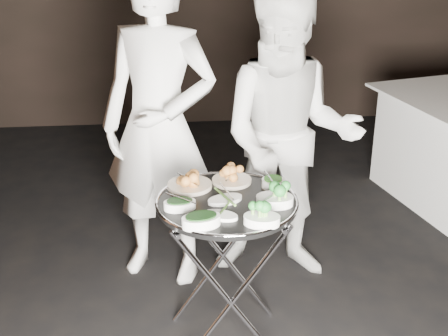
{
  "coord_description": "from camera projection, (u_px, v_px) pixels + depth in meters",
  "views": [
    {
      "loc": [
        -0.4,
        -2.72,
        2.18
      ],
      "look_at": [
        -0.14,
        0.08,
        0.95
      ],
      "focal_mm": 50.0,
      "sensor_mm": 36.0,
      "label": 1
    }
  ],
  "objects": [
    {
      "name": "floor",
      "position": [
        251.0,
        336.0,
        3.4
      ],
      "size": [
        6.0,
        7.0,
        0.05
      ],
      "primitive_type": "cube",
      "color": "black",
      "rests_on": "ground"
    },
    {
      "name": "tray_stand",
      "position": [
        227.0,
        268.0,
        3.13
      ],
      "size": [
        0.56,
        0.48,
        0.83
      ],
      "rotation": [
        0.0,
        0.0,
        0.05
      ],
      "color": "silver",
      "rests_on": "floor"
    },
    {
      "name": "serving_tray",
      "position": [
        227.0,
        203.0,
        2.98
      ],
      "size": [
        0.69,
        0.69,
        0.04
      ],
      "color": "black",
      "rests_on": "tray_stand"
    },
    {
      "name": "potato_plate_a",
      "position": [
        190.0,
        181.0,
        3.11
      ],
      "size": [
        0.23,
        0.23,
        0.08
      ],
      "rotation": [
        0.0,
        0.0,
        -0.35
      ],
      "color": "beige",
      "rests_on": "serving_tray"
    },
    {
      "name": "potato_plate_b",
      "position": [
        232.0,
        176.0,
        3.16
      ],
      "size": [
        0.2,
        0.2,
        0.07
      ],
      "rotation": [
        0.0,
        0.0,
        0.19
      ],
      "color": "beige",
      "rests_on": "serving_tray"
    },
    {
      "name": "greens_bowl",
      "position": [
        273.0,
        181.0,
        3.11
      ],
      "size": [
        0.11,
        0.11,
        0.07
      ],
      "rotation": [
        0.0,
        0.0,
        -0.21
      ],
      "color": "white",
      "rests_on": "serving_tray"
    },
    {
      "name": "asparagus_plate_a",
      "position": [
        225.0,
        198.0,
        2.97
      ],
      "size": [
        0.2,
        0.16,
        0.04
      ],
      "rotation": [
        0.0,
        0.0,
        0.38
      ],
      "color": "white",
      "rests_on": "serving_tray"
    },
    {
      "name": "asparagus_plate_b",
      "position": [
        221.0,
        214.0,
        2.82
      ],
      "size": [
        0.18,
        0.15,
        0.03
      ],
      "rotation": [
        0.0,
        0.0,
        -0.45
      ],
      "color": "white",
      "rests_on": "serving_tray"
    },
    {
      "name": "spinach_bowl_a",
      "position": [
        180.0,
        204.0,
        2.89
      ],
      "size": [
        0.16,
        0.11,
        0.06
      ],
      "rotation": [
        0.0,
        0.0,
        0.09
      ],
      "color": "white",
      "rests_on": "serving_tray"
    },
    {
      "name": "spinach_bowl_b",
      "position": [
        201.0,
        219.0,
        2.74
      ],
      "size": [
        0.2,
        0.15,
        0.07
      ],
      "rotation": [
        0.0,
        0.0,
        0.25
      ],
      "color": "white",
      "rests_on": "serving_tray"
    },
    {
      "name": "broccoli_bowl_a",
      "position": [
        275.0,
        198.0,
        2.93
      ],
      "size": [
        0.19,
        0.15,
        0.07
      ],
      "rotation": [
        0.0,
        0.0,
        -0.13
      ],
      "color": "white",
      "rests_on": "serving_tray"
    },
    {
      "name": "broccoli_bowl_b",
      "position": [
        262.0,
        218.0,
        2.76
      ],
      "size": [
        0.18,
        0.15,
        0.07
      ],
      "rotation": [
        0.0,
        0.0,
        -0.21
      ],
      "color": "white",
      "rests_on": "serving_tray"
    },
    {
      "name": "serving_utensils",
      "position": [
        229.0,
        186.0,
        3.02
      ],
      "size": [
        0.58,
        0.41,
        0.01
      ],
      "color": "silver",
      "rests_on": "serving_tray"
    },
    {
      "name": "waiter_left",
      "position": [
        159.0,
        128.0,
        3.59
      ],
      "size": [
        0.82,
        0.69,
        1.92
      ],
      "primitive_type": "imported",
      "rotation": [
        0.0,
        0.0,
        -0.39
      ],
      "color": "white",
      "rests_on": "floor"
    },
    {
      "name": "waiter_right",
      "position": [
        289.0,
        139.0,
        3.62
      ],
      "size": [
        0.97,
        0.82,
        1.77
      ],
      "primitive_type": "imported",
      "rotation": [
        0.0,
        0.0,
        -0.19
      ],
      "color": "white",
      "rests_on": "floor"
    }
  ]
}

